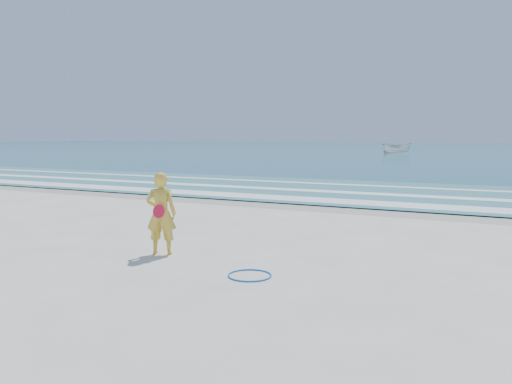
% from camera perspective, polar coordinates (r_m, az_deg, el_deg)
% --- Properties ---
extents(ground, '(400.00, 400.00, 0.00)m').
position_cam_1_polar(ground, '(9.30, -12.23, -8.53)').
color(ground, silver).
rests_on(ground, ground).
extents(wet_sand, '(400.00, 2.40, 0.00)m').
position_cam_1_polar(wet_sand, '(17.14, 6.88, -1.63)').
color(wet_sand, '#B2A893').
rests_on(wet_sand, ground).
extents(ocean, '(400.00, 190.00, 0.04)m').
position_cam_1_polar(ocean, '(112.17, 23.58, 4.61)').
color(ocean, '#19727F').
rests_on(ocean, ground).
extents(shallow, '(400.00, 10.00, 0.01)m').
position_cam_1_polar(shallow, '(21.87, 11.27, 0.13)').
color(shallow, '#59B7AD').
rests_on(shallow, ocean).
extents(foam_near, '(400.00, 1.40, 0.01)m').
position_cam_1_polar(foam_near, '(18.35, 8.24, -0.96)').
color(foam_near, white).
rests_on(foam_near, shallow).
extents(foam_mid, '(400.00, 0.90, 0.01)m').
position_cam_1_polar(foam_mid, '(21.11, 10.70, -0.06)').
color(foam_mid, white).
rests_on(foam_mid, shallow).
extents(foam_far, '(400.00, 0.60, 0.01)m').
position_cam_1_polar(foam_far, '(24.28, 12.82, 0.72)').
color(foam_far, white).
rests_on(foam_far, shallow).
extents(hoop, '(0.78, 0.78, 0.03)m').
position_cam_1_polar(hoop, '(8.61, -0.72, -9.50)').
color(hoop, blue).
rests_on(hoop, ground).
extents(boat, '(4.27, 2.82, 1.54)m').
position_cam_1_polar(boat, '(71.79, 15.77, 4.86)').
color(boat, silver).
rests_on(boat, ocean).
extents(woman, '(0.71, 0.60, 1.67)m').
position_cam_1_polar(woman, '(10.18, -10.79, -2.42)').
color(woman, gold).
rests_on(woman, ground).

